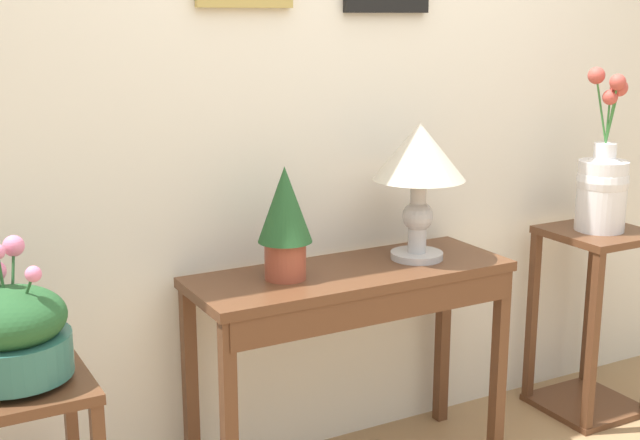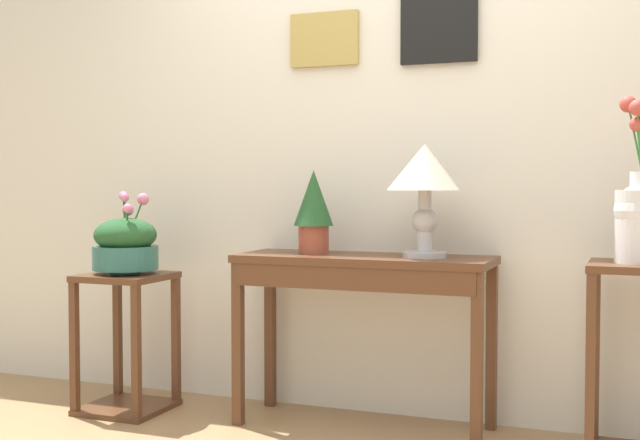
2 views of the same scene
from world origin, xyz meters
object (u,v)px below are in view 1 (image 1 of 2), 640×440
object	(u,v)px
flower_vase_tall_right	(603,183)
pedestal_stand_right	(592,321)
console_table	(354,303)
potted_plant_on_console	(285,217)
table_lamp	(419,162)
planter_bowl_wide_left	(12,333)

from	to	relation	value
flower_vase_tall_right	pedestal_stand_right	bearing A→B (deg)	46.27
console_table	potted_plant_on_console	xyz separation A→B (m)	(-0.25, 0.04, 0.33)
table_lamp	planter_bowl_wide_left	bearing A→B (deg)	-173.83
table_lamp	flower_vase_tall_right	world-z (taller)	flower_vase_tall_right
console_table	pedestal_stand_right	distance (m)	1.19
flower_vase_tall_right	planter_bowl_wide_left	bearing A→B (deg)	-177.16
potted_plant_on_console	planter_bowl_wide_left	distance (m)	0.94
console_table	flower_vase_tall_right	size ratio (longest dim) A/B	1.75
pedestal_stand_right	table_lamp	bearing A→B (deg)	177.43
console_table	planter_bowl_wide_left	bearing A→B (deg)	-173.50
console_table	flower_vase_tall_right	xyz separation A→B (m)	(1.15, -0.02, 0.32)
console_table	flower_vase_tall_right	world-z (taller)	flower_vase_tall_right
console_table	potted_plant_on_console	bearing A→B (deg)	171.33
potted_plant_on_console	pedestal_stand_right	xyz separation A→B (m)	(1.40, -0.05, -0.60)
table_lamp	planter_bowl_wide_left	world-z (taller)	table_lamp
table_lamp	potted_plant_on_console	bearing A→B (deg)	178.43
console_table	planter_bowl_wide_left	world-z (taller)	planter_bowl_wide_left
table_lamp	pedestal_stand_right	xyz separation A→B (m)	(0.88, -0.04, -0.74)
console_table	planter_bowl_wide_left	xyz separation A→B (m)	(-1.15, -0.13, 0.15)
table_lamp	pedestal_stand_right	distance (m)	1.15
console_table	pedestal_stand_right	xyz separation A→B (m)	(1.15, -0.02, -0.27)
pedestal_stand_right	console_table	bearing A→B (deg)	179.21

